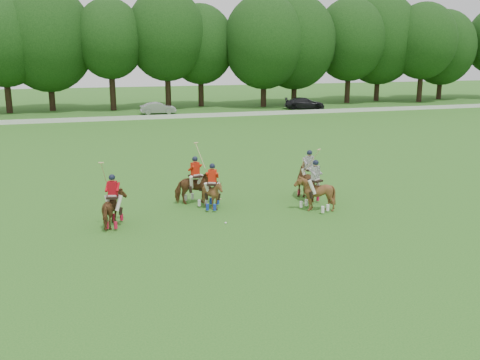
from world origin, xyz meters
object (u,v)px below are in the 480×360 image
object	(u,v)px
car_right	(304,103)
polo_red_c	(213,193)
polo_stripe_a	(309,182)
polo_red_b	(196,187)
polo_stripe_b	(315,193)
polo_ball	(226,223)
car_mid	(158,108)
polo_red_a	(114,208)

from	to	relation	value
car_right	polo_red_c	size ratio (longest dim) A/B	2.30
polo_stripe_a	car_right	bearing A→B (deg)	66.83
car_right	polo_red_b	xyz separation A→B (m)	(-21.40, -36.75, 0.11)
polo_stripe_b	polo_ball	bearing A→B (deg)	-171.12
polo_red_b	polo_red_c	size ratio (longest dim) A/B	1.34
polo_red_c	polo_ball	distance (m)	2.37
polo_red_c	polo_ball	size ratio (longest dim) A/B	23.24
car_mid	polo_red_c	size ratio (longest dim) A/B	1.89
polo_red_a	polo_stripe_b	distance (m)	8.71
polo_stripe_a	polo_ball	xyz separation A→B (m)	(-4.79, -2.48, -0.83)
polo_ball	car_mid	bearing A→B (deg)	85.69
polo_stripe_a	polo_stripe_b	size ratio (longest dim) A/B	0.84
car_mid	car_right	bearing A→B (deg)	-88.87
polo_ball	car_right	bearing A→B (deg)	62.47
car_right	polo_ball	bearing A→B (deg)	172.66
polo_red_a	polo_red_c	size ratio (longest dim) A/B	1.29
car_mid	polo_red_a	world-z (taller)	polo_red_a
polo_red_a	polo_red_c	distance (m)	4.60
polo_red_c	polo_ball	world-z (taller)	polo_red_c
polo_stripe_b	polo_ball	xyz separation A→B (m)	(-4.29, -0.67, -0.79)
polo_stripe_b	polo_ball	size ratio (longest dim) A/B	31.69
car_right	car_mid	bearing A→B (deg)	110.19
car_right	polo_ball	world-z (taller)	car_right
polo_red_c	polo_stripe_a	bearing A→B (deg)	2.56
polo_red_b	polo_stripe_b	size ratio (longest dim) A/B	0.98
polo_stripe_b	polo_stripe_a	bearing A→B (deg)	74.52
car_right	polo_red_a	world-z (taller)	polo_red_a
polo_stripe_a	polo_stripe_b	distance (m)	1.87
polo_red_c	polo_stripe_b	size ratio (longest dim) A/B	0.73
polo_stripe_a	polo_red_c	bearing A→B (deg)	-177.44
polo_red_b	polo_stripe_b	distance (m)	5.49
car_mid	car_right	xyz separation A→B (m)	(17.83, 0.00, 0.05)
polo_red_a	polo_red_b	xyz separation A→B (m)	(3.85, 2.20, 0.03)
car_right	polo_red_a	xyz separation A→B (m)	(-25.25, -38.96, 0.07)
car_mid	polo_red_b	distance (m)	36.93
polo_red_b	polo_stripe_b	bearing A→B (deg)	-27.76
polo_red_b	polo_red_c	world-z (taller)	polo_red_b
polo_red_c	polo_stripe_b	distance (m)	4.57
car_right	polo_red_a	size ratio (longest dim) A/B	1.78
polo_red_a	polo_stripe_a	bearing A→B (deg)	8.99
car_mid	polo_stripe_a	distance (m)	37.54
polo_stripe_b	polo_red_c	bearing A→B (deg)	159.59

